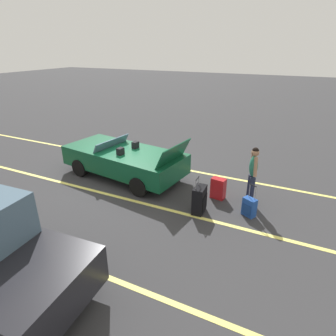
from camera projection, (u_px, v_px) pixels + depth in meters
name	position (u px, v px, depth m)	size (l,w,h in m)	color
ground_plane	(125.00, 176.00, 9.65)	(80.00, 80.00, 0.00)	#333335
lot_line_near	(145.00, 162.00, 10.79)	(18.00, 0.12, 0.01)	#EAE066
lot_line_mid	(101.00, 193.00, 8.56)	(18.00, 0.12, 0.01)	#EAE066
lot_line_far	(25.00, 245.00, 6.32)	(18.00, 0.12, 0.01)	#EAE066
convertible_car	(120.00, 159.00, 9.52)	(4.37, 2.30, 1.51)	#0F4C2D
suitcase_large_black	(199.00, 200.00, 7.41)	(0.32, 0.49, 0.99)	black
suitcase_medium_bright	(218.00, 188.00, 8.14)	(0.43, 0.30, 0.62)	red
suitcase_small_carryon	(249.00, 207.00, 7.31)	(0.39, 0.33, 0.88)	#1E479E
traveler_person	(253.00, 173.00, 7.65)	(0.32, 0.59, 1.65)	#1E2338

